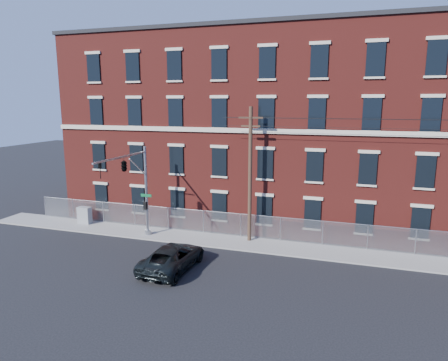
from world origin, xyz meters
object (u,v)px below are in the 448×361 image
utility_pole_near (250,173)px  utility_cabinet (85,215)px  traffic_signal_mast (130,174)px  pickup_truck (172,257)px

utility_pole_near → utility_cabinet: (-14.61, -0.12, -4.50)m
traffic_signal_mast → pickup_truck: 7.14m
utility_pole_near → pickup_truck: 8.54m
utility_pole_near → pickup_truck: size_ratio=1.80×
traffic_signal_mast → utility_pole_near: utility_pole_near is taller
utility_cabinet → pickup_truck: bearing=-26.3°
traffic_signal_mast → pickup_truck: size_ratio=1.26×
traffic_signal_mast → pickup_truck: (4.59, -2.94, -4.62)m
traffic_signal_mast → utility_cabinet: bearing=153.5°
utility_pole_near → traffic_signal_mast: bearing=-156.9°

